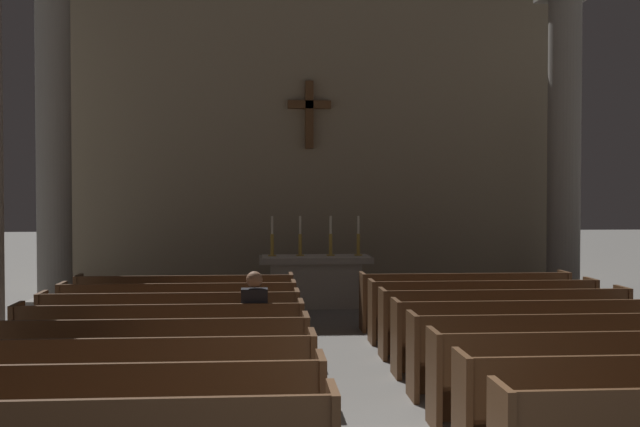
% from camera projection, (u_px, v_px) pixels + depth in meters
% --- Properties ---
extents(pew_left_row_2, '(3.45, 0.50, 0.95)m').
position_uv_depth(pew_left_row_2, '(111.00, 417.00, 6.40)').
color(pew_left_row_2, brown).
rests_on(pew_left_row_2, ground).
extents(pew_left_row_3, '(3.45, 0.50, 0.95)m').
position_uv_depth(pew_left_row_3, '(132.00, 385.00, 7.47)').
color(pew_left_row_3, brown).
rests_on(pew_left_row_3, ground).
extents(pew_left_row_4, '(3.45, 0.50, 0.95)m').
position_uv_depth(pew_left_row_4, '(148.00, 360.00, 8.54)').
color(pew_left_row_4, brown).
rests_on(pew_left_row_4, ground).
extents(pew_left_row_5, '(3.45, 0.50, 0.95)m').
position_uv_depth(pew_left_row_5, '(161.00, 341.00, 9.61)').
color(pew_left_row_5, brown).
rests_on(pew_left_row_5, ground).
extents(pew_left_row_6, '(3.45, 0.50, 0.95)m').
position_uv_depth(pew_left_row_6, '(171.00, 326.00, 10.68)').
color(pew_left_row_6, brown).
rests_on(pew_left_row_6, ground).
extents(pew_left_row_7, '(3.45, 0.50, 0.95)m').
position_uv_depth(pew_left_row_7, '(179.00, 314.00, 11.75)').
color(pew_left_row_7, brown).
rests_on(pew_left_row_7, ground).
extents(pew_left_row_8, '(3.45, 0.50, 0.95)m').
position_uv_depth(pew_left_row_8, '(186.00, 304.00, 12.82)').
color(pew_left_row_8, brown).
rests_on(pew_left_row_8, ground).
extents(pew_right_row_3, '(3.45, 0.50, 0.95)m').
position_uv_depth(pew_right_row_3, '(605.00, 376.00, 7.81)').
color(pew_right_row_3, brown).
rests_on(pew_right_row_3, ground).
extents(pew_right_row_4, '(3.45, 0.50, 0.95)m').
position_uv_depth(pew_right_row_4, '(563.00, 354.00, 8.88)').
color(pew_right_row_4, brown).
rests_on(pew_right_row_4, ground).
extents(pew_right_row_5, '(3.45, 0.50, 0.95)m').
position_uv_depth(pew_right_row_5, '(531.00, 336.00, 9.95)').
color(pew_right_row_5, brown).
rests_on(pew_right_row_5, ground).
extents(pew_right_row_6, '(3.45, 0.50, 0.95)m').
position_uv_depth(pew_right_row_6, '(504.00, 322.00, 11.02)').
color(pew_right_row_6, brown).
rests_on(pew_right_row_6, ground).
extents(pew_right_row_7, '(3.45, 0.50, 0.95)m').
position_uv_depth(pew_right_row_7, '(483.00, 310.00, 12.09)').
color(pew_right_row_7, brown).
rests_on(pew_right_row_7, ground).
extents(pew_right_row_8, '(3.45, 0.50, 0.95)m').
position_uv_depth(pew_right_row_8, '(465.00, 301.00, 13.16)').
color(pew_right_row_8, brown).
rests_on(pew_right_row_8, ground).
extents(column_left_third, '(0.99, 0.99, 6.32)m').
position_uv_depth(column_left_third, '(54.00, 150.00, 15.38)').
color(column_left_third, gray).
rests_on(column_left_third, ground).
extents(column_right_third, '(0.99, 0.99, 6.32)m').
position_uv_depth(column_right_third, '(564.00, 152.00, 16.14)').
color(column_right_third, gray).
rests_on(column_right_third, ground).
extents(altar, '(2.20, 0.90, 1.01)m').
position_uv_depth(altar, '(315.00, 280.00, 15.72)').
color(altar, '#A8A399').
rests_on(altar, ground).
extents(candlestick_outer_left, '(0.16, 0.16, 0.78)m').
position_uv_depth(candlestick_outer_left, '(272.00, 243.00, 15.63)').
color(candlestick_outer_left, '#B79338').
rests_on(candlestick_outer_left, altar).
extents(candlestick_inner_left, '(0.16, 0.16, 0.78)m').
position_uv_depth(candlestick_inner_left, '(300.00, 243.00, 15.67)').
color(candlestick_inner_left, '#B79338').
rests_on(candlestick_inner_left, altar).
extents(candlestick_inner_right, '(0.16, 0.16, 0.78)m').
position_uv_depth(candlestick_inner_right, '(331.00, 243.00, 15.72)').
color(candlestick_inner_right, '#B79338').
rests_on(candlestick_inner_right, altar).
extents(candlestick_outer_right, '(0.16, 0.16, 0.78)m').
position_uv_depth(candlestick_outer_right, '(358.00, 243.00, 15.76)').
color(candlestick_outer_right, '#B79338').
rests_on(candlestick_outer_right, altar).
extents(apse_with_cross, '(11.15, 0.43, 7.20)m').
position_uv_depth(apse_with_cross, '(309.00, 132.00, 17.80)').
color(apse_with_cross, gray).
rests_on(apse_with_cross, ground).
extents(lone_worshipper, '(0.32, 0.43, 1.32)m').
position_uv_depth(lone_worshipper, '(255.00, 322.00, 9.73)').
color(lone_worshipper, '#26262B').
rests_on(lone_worshipper, ground).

